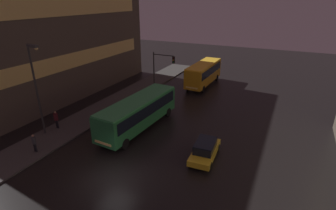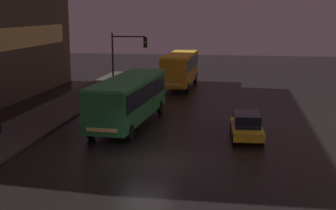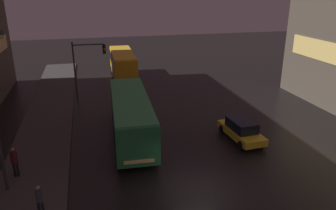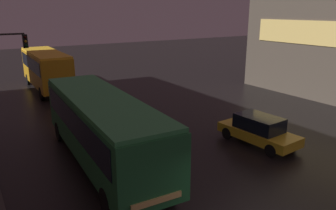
% 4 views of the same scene
% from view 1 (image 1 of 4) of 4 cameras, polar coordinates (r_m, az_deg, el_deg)
% --- Properties ---
extents(ground_plane, '(120.00, 120.00, 0.00)m').
position_cam_1_polar(ground_plane, '(20.43, -11.47, -15.42)').
color(ground_plane, black).
extents(sidewalk_left, '(4.00, 48.00, 0.15)m').
position_cam_1_polar(sidewalk_left, '(32.15, -13.81, -0.78)').
color(sidewalk_left, '#3D3A38').
rests_on(sidewalk_left, ground).
extents(building_left_tower, '(10.07, 28.80, 16.31)m').
position_cam_1_polar(building_left_tower, '(38.39, -24.56, 14.15)').
color(building_left_tower, '#4C4238').
rests_on(building_left_tower, ground).
extents(bus_near, '(3.19, 10.74, 3.16)m').
position_cam_1_polar(bus_near, '(26.21, -6.44, -1.19)').
color(bus_near, '#236B38').
rests_on(bus_near, ground).
extents(bus_far, '(2.73, 9.27, 3.37)m').
position_cam_1_polar(bus_far, '(39.69, 7.77, 7.14)').
color(bus_far, orange).
rests_on(bus_far, ground).
extents(car_taxi, '(2.04, 4.37, 1.53)m').
position_cam_1_polar(car_taxi, '(22.05, 8.05, -9.60)').
color(car_taxi, gold).
rests_on(car_taxi, ground).
extents(pedestrian_near, '(0.47, 0.47, 1.82)m').
position_cam_1_polar(pedestrian_near, '(28.38, -23.19, -2.62)').
color(pedestrian_near, black).
rests_on(pedestrian_near, sidewalk_left).
extents(pedestrian_mid, '(0.35, 0.35, 1.64)m').
position_cam_1_polar(pedestrian_mid, '(24.99, -27.14, -7.18)').
color(pedestrian_mid, black).
rests_on(pedestrian_mid, sidewalk_left).
extents(traffic_light_main, '(3.20, 0.35, 5.60)m').
position_cam_1_polar(traffic_light_main, '(35.72, -1.48, 8.51)').
color(traffic_light_main, '#2D2D2D').
rests_on(traffic_light_main, ground).
extents(street_lamp_sidewalk, '(1.25, 0.36, 8.58)m').
position_cam_1_polar(street_lamp_sidewalk, '(26.19, -26.83, 5.27)').
color(street_lamp_sidewalk, '#2D2D2D').
rests_on(street_lamp_sidewalk, sidewalk_left).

